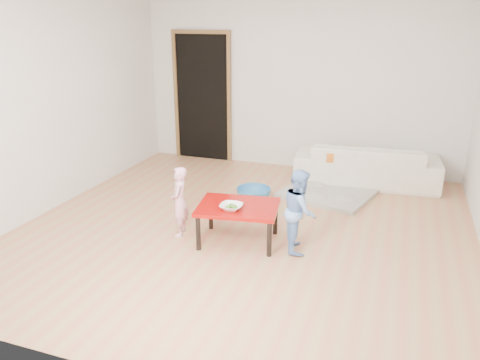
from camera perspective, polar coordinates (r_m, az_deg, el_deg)
The scene contains 13 objects.
floor at distance 5.42m, azimuth 0.71°, elevation -5.84°, with size 5.00×5.00×0.01m, color #BE7551.
back_wall at distance 7.39m, azimuth 7.11°, elevation 11.32°, with size 5.00×0.02×2.60m, color silver.
left_wall at distance 6.26m, azimuth -21.73°, elevation 8.72°, with size 0.02×5.00×2.60m, color silver.
doorway at distance 7.91m, azimuth -4.55°, elevation 9.90°, with size 1.02×0.08×2.11m, color brown, non-canonical shape.
sofa at distance 7.01m, azimuth 15.14°, elevation 1.93°, with size 2.01×0.79×0.59m, color white.
cushion at distance 6.83m, azimuth 12.39°, elevation 3.09°, with size 0.49×0.44×0.13m, color orange.
red_table at distance 5.02m, azimuth -0.22°, elevation -5.33°, with size 0.84×0.63×0.42m, color #950B08, non-canonical shape.
bowl at distance 4.83m, azimuth -1.06°, elevation -3.30°, with size 0.23×0.23×0.06m, color white.
broccoli at distance 4.83m, azimuth -1.06°, elevation -3.30°, with size 0.12×0.12×0.06m, color #2D5919, non-canonical shape.
child_pink at distance 5.16m, azimuth -7.40°, elevation -2.62°, with size 0.29×0.19×0.78m, color pink.
child_blue at distance 4.81m, azimuth 7.29°, elevation -3.71°, with size 0.42×0.33×0.87m, color #5F8DDE.
basin at distance 6.25m, azimuth 1.69°, elevation -1.64°, with size 0.46×0.46×0.14m, color teal.
blanket at distance 6.47m, azimuth 10.52°, elevation -1.66°, with size 1.12×0.93×0.06m, color #B6B0A0, non-canonical shape.
Camera 1 is at (1.57, -4.65, 2.29)m, focal length 35.00 mm.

